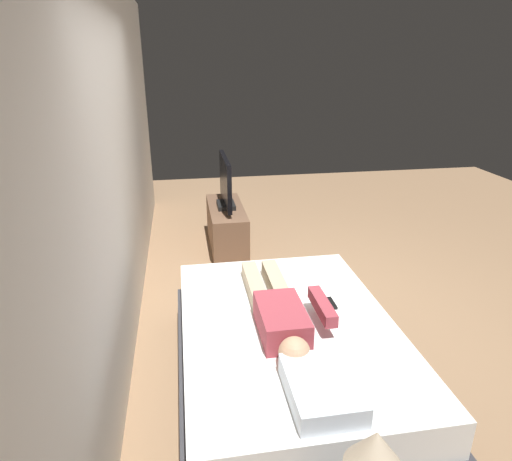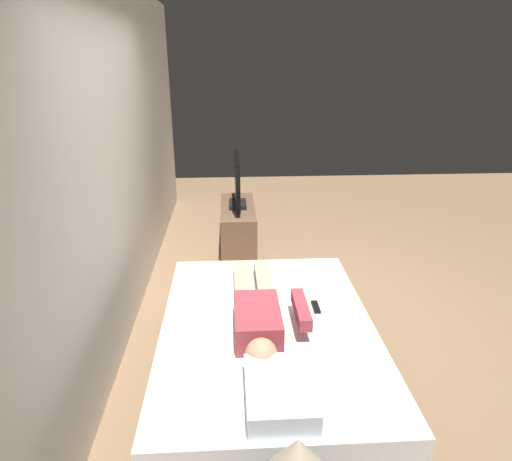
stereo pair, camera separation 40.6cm
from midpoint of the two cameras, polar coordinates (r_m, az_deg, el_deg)
ground_plane at (r=4.04m, az=8.68°, el=-11.36°), size 10.00×10.00×0.00m
back_wall at (r=3.86m, az=-13.96°, el=9.24°), size 6.40×0.10×2.80m
bed at (r=3.14m, az=5.29°, el=-16.05°), size 2.04×1.45×0.54m
pillow at (r=2.40m, az=8.16°, el=-19.76°), size 0.48×0.34×0.12m
person at (r=2.96m, az=4.32°, el=-10.26°), size 1.26×0.46×0.18m
remote at (r=3.20m, az=11.24°, el=-9.56°), size 0.15×0.04×0.02m
tv_stand at (r=5.40m, az=-0.15°, el=0.55°), size 1.10×0.40×0.50m
tv at (r=5.24m, az=-0.15°, el=6.03°), size 0.88×0.20×0.59m
lamp at (r=1.79m, az=12.56°, el=-26.58°), size 0.22×0.22×0.42m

